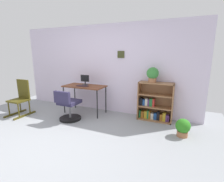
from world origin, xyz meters
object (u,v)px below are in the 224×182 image
desk (85,88)px  rocking_chair (21,97)px  bookshelf_low (155,104)px  monitor (85,80)px  keyboard (82,86)px  potted_plant_on_shelf (153,74)px  potted_plant_floor (183,127)px  office_chair (68,107)px

desk → rocking_chair: 1.68m
desk → bookshelf_low: (1.80, 0.27, -0.29)m
monitor → rocking_chair: size_ratio=0.30×
keyboard → bookshelf_low: 1.87m
rocking_chair → potted_plant_on_shelf: 3.41m
potted_plant_on_shelf → monitor: bearing=-175.6°
monitor → desk: bearing=-67.6°
bookshelf_low → potted_plant_floor: (0.66, -0.64, -0.21)m
keyboard → bookshelf_low: (1.80, 0.37, -0.36)m
rocking_chair → desk: bearing=28.1°
rocking_chair → potted_plant_on_shelf: size_ratio=2.63×
desk → potted_plant_floor: bearing=-8.5°
bookshelf_low → potted_plant_on_shelf: potted_plant_on_shelf is taller
potted_plant_on_shelf → desk: bearing=-172.7°
keyboard → rocking_chair: 1.65m
bookshelf_low → potted_plant_on_shelf: size_ratio=2.64×
monitor → keyboard: monitor is taller
monitor → potted_plant_on_shelf: size_ratio=0.77×
keyboard → potted_plant_floor: 2.54m
rocking_chair → bookshelf_low: size_ratio=0.99×
bookshelf_low → desk: bearing=-171.4°
monitor → keyboard: bearing=-78.0°
potted_plant_floor → rocking_chair: bearing=-174.0°
desk → rocking_chair: rocking_chair is taller
office_chair → potted_plant_floor: bearing=5.4°
desk → potted_plant_on_shelf: size_ratio=3.13×
potted_plant_on_shelf → potted_plant_floor: bearing=-38.7°
desk → monitor: bearing=112.4°
potted_plant_on_shelf → potted_plant_floor: (0.74, -0.59, -0.93)m
desk → rocking_chair: bearing=-151.9°
monitor → potted_plant_floor: bearing=-10.3°
potted_plant_floor → potted_plant_on_shelf: bearing=141.3°
monitor → office_chair: bearing=-93.5°
rocking_chair → potted_plant_floor: 3.96m
office_chair → potted_plant_on_shelf: bearing=24.7°
bookshelf_low → potted_plant_on_shelf: 0.72m
monitor → office_chair: (-0.04, -0.70, -0.56)m
keyboard → rocking_chair: rocking_chair is taller
bookshelf_low → monitor: bearing=-174.2°
bookshelf_low → potted_plant_floor: 0.95m
rocking_chair → bookshelf_low: 3.44m
monitor → keyboard: (0.04, -0.18, -0.13)m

